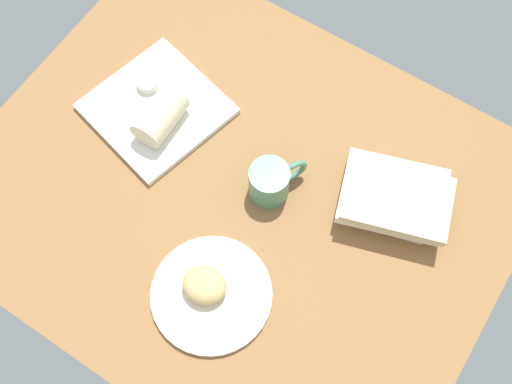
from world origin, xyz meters
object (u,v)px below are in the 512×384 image
at_px(scone_pastry, 204,285).
at_px(square_plate, 157,109).
at_px(round_plate, 211,295).
at_px(sauce_cup, 148,82).
at_px(coffee_mug, 271,181).
at_px(breakfast_wrap, 160,116).
at_px(book_stack, 393,198).

bearing_deg(scone_pastry, square_plate, 139.35).
distance_m(round_plate, square_plate, 0.43).
bearing_deg(sauce_cup, coffee_mug, -9.59).
relative_size(round_plate, breakfast_wrap, 1.97).
height_order(scone_pastry, sauce_cup, scone_pastry).
distance_m(round_plate, sauce_cup, 0.49).
bearing_deg(breakfast_wrap, coffee_mug, 178.36).
relative_size(round_plate, scone_pastry, 2.76).
xyz_separation_m(round_plate, scone_pastry, (-0.02, 0.00, 0.03)).
bearing_deg(breakfast_wrap, sauce_cup, -39.46).
height_order(sauce_cup, coffee_mug, coffee_mug).
bearing_deg(book_stack, scone_pastry, -121.66).
bearing_deg(book_stack, round_plate, -119.53).
height_order(round_plate, square_plate, square_plate).
xyz_separation_m(round_plate, breakfast_wrap, (-0.30, 0.25, 0.04)).
distance_m(round_plate, coffee_mug, 0.26).
height_order(scone_pastry, coffee_mug, coffee_mug).
distance_m(sauce_cup, book_stack, 0.58).
height_order(square_plate, coffee_mug, coffee_mug).
relative_size(breakfast_wrap, book_stack, 0.47).
bearing_deg(breakfast_wrap, scone_pastry, 136.64).
xyz_separation_m(sauce_cup, book_stack, (0.58, 0.04, 0.01)).
distance_m(scone_pastry, breakfast_wrap, 0.37).
bearing_deg(coffee_mug, round_plate, -84.61).
distance_m(round_plate, breakfast_wrap, 0.39).
bearing_deg(round_plate, scone_pastry, 168.14).
bearing_deg(sauce_cup, round_plate, -39.34).
bearing_deg(coffee_mug, sauce_cup, 170.41).
height_order(square_plate, breakfast_wrap, breakfast_wrap).
bearing_deg(square_plate, scone_pastry, -40.65).
bearing_deg(scone_pastry, round_plate, -11.86).
relative_size(scone_pastry, breakfast_wrap, 0.71).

